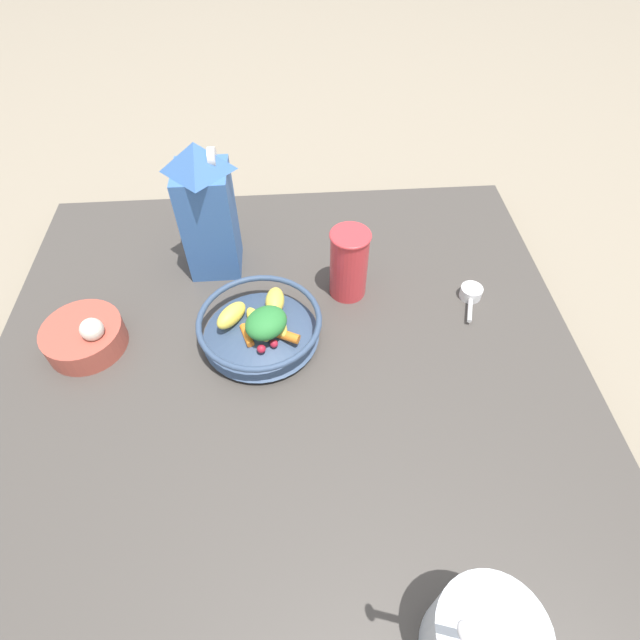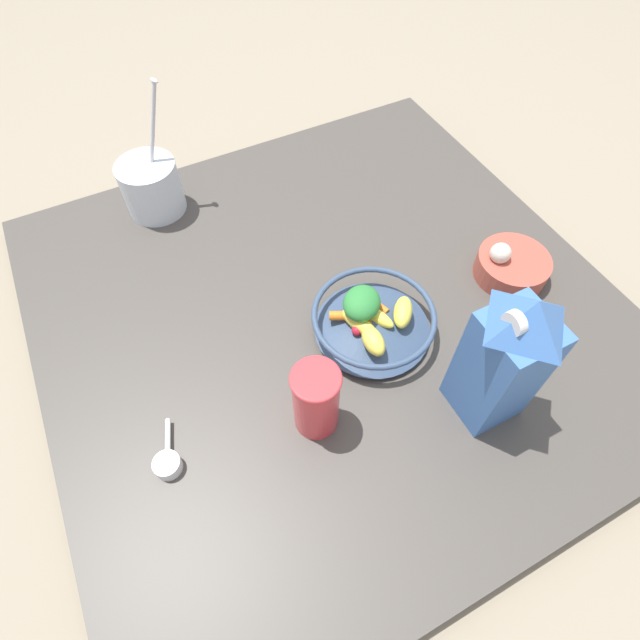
# 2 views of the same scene
# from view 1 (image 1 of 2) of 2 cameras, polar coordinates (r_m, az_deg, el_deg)

# --- Properties ---
(ground_plane) EXTENTS (6.00, 6.00, 0.00)m
(ground_plane) POSITION_cam_1_polar(r_m,az_deg,el_deg) (0.84, -3.60, -7.49)
(ground_plane) COLOR gray
(countertop) EXTENTS (0.98, 0.98, 0.03)m
(countertop) POSITION_cam_1_polar(r_m,az_deg,el_deg) (0.82, -3.66, -6.90)
(countertop) COLOR #47423D
(countertop) RESTS_ON ground_plane
(fruit_bowl) EXTENTS (0.21, 0.21, 0.08)m
(fruit_bowl) POSITION_cam_1_polar(r_m,az_deg,el_deg) (0.83, -6.81, -0.61)
(fruit_bowl) COLOR #384C6B
(fruit_bowl) RESTS_ON countertop
(milk_carton) EXTENTS (0.09, 0.09, 0.26)m
(milk_carton) POSITION_cam_1_polar(r_m,az_deg,el_deg) (0.92, -12.76, 12.18)
(milk_carton) COLOR #3D6BB2
(milk_carton) RESTS_ON countertop
(yogurt_tub) EXTENTS (0.12, 0.13, 0.25)m
(yogurt_tub) POSITION_cam_1_polar(r_m,az_deg,el_deg) (0.64, 18.11, -31.46)
(yogurt_tub) COLOR silver
(yogurt_tub) RESTS_ON countertop
(drinking_cup) EXTENTS (0.07, 0.07, 0.14)m
(drinking_cup) POSITION_cam_1_polar(r_m,az_deg,el_deg) (0.88, 3.32, 6.56)
(drinking_cup) COLOR #DB383D
(drinking_cup) RESTS_ON countertop
(measuring_scoop) EXTENTS (0.09, 0.04, 0.02)m
(measuring_scoop) POSITION_cam_1_polar(r_m,az_deg,el_deg) (0.95, 16.86, 2.89)
(measuring_scoop) COLOR white
(measuring_scoop) RESTS_ON countertop
(garlic_bowl) EXTENTS (0.13, 0.13, 0.08)m
(garlic_bowl) POSITION_cam_1_polar(r_m,az_deg,el_deg) (0.91, -25.28, -1.70)
(garlic_bowl) COLOR #B24C3D
(garlic_bowl) RESTS_ON countertop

